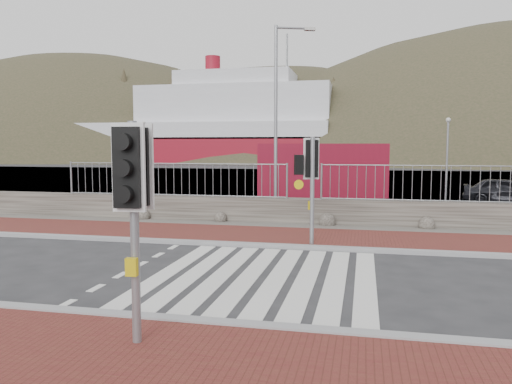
% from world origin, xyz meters
% --- Properties ---
extents(ground, '(220.00, 220.00, 0.00)m').
position_xyz_m(ground, '(0.00, 0.00, 0.00)').
color(ground, '#28282B').
rests_on(ground, ground).
extents(sidewalk_far, '(40.00, 3.00, 0.08)m').
position_xyz_m(sidewalk_far, '(0.00, 4.50, 0.04)').
color(sidewalk_far, brown).
rests_on(sidewalk_far, ground).
extents(kerb_near, '(40.00, 0.25, 0.12)m').
position_xyz_m(kerb_near, '(0.00, -3.00, 0.05)').
color(kerb_near, gray).
rests_on(kerb_near, ground).
extents(kerb_far, '(40.00, 0.25, 0.12)m').
position_xyz_m(kerb_far, '(0.00, 3.00, 0.05)').
color(kerb_far, gray).
rests_on(kerb_far, ground).
extents(zebra_crossing, '(4.62, 5.60, 0.01)m').
position_xyz_m(zebra_crossing, '(-0.00, 0.00, 0.01)').
color(zebra_crossing, silver).
rests_on(zebra_crossing, ground).
extents(gravel_strip, '(40.00, 1.50, 0.06)m').
position_xyz_m(gravel_strip, '(0.00, 6.50, 0.03)').
color(gravel_strip, '#59544C').
rests_on(gravel_strip, ground).
extents(stone_wall, '(40.00, 0.60, 0.90)m').
position_xyz_m(stone_wall, '(0.00, 7.30, 0.45)').
color(stone_wall, '#413C35').
rests_on(stone_wall, ground).
extents(railing, '(18.07, 0.07, 1.22)m').
position_xyz_m(railing, '(0.00, 7.15, 1.82)').
color(railing, gray).
rests_on(railing, stone_wall).
extents(quay, '(120.00, 40.00, 0.50)m').
position_xyz_m(quay, '(0.00, 27.90, 0.00)').
color(quay, '#4C4C4F').
rests_on(quay, ground).
extents(water, '(220.00, 50.00, 0.05)m').
position_xyz_m(water, '(0.00, 62.90, 0.00)').
color(water, '#3F4C54').
rests_on(water, ground).
extents(ferry, '(50.00, 16.00, 20.00)m').
position_xyz_m(ferry, '(-24.65, 67.90, 5.36)').
color(ferry, maroon).
rests_on(ferry, ground).
extents(hills_backdrop, '(254.00, 90.00, 100.00)m').
position_xyz_m(hills_backdrop, '(6.74, 87.90, -23.05)').
color(hills_backdrop, '#30341F').
rests_on(hills_backdrop, ground).
extents(traffic_signal_near, '(0.46, 0.29, 3.08)m').
position_xyz_m(traffic_signal_near, '(-0.96, -3.96, 2.22)').
color(traffic_signal_near, gray).
rests_on(traffic_signal_near, ground).
extents(traffic_signal_far, '(0.74, 0.44, 2.99)m').
position_xyz_m(traffic_signal_far, '(0.63, 3.37, 2.16)').
color(traffic_signal_far, gray).
rests_on(traffic_signal_far, ground).
extents(streetlight, '(1.45, 0.63, 7.08)m').
position_xyz_m(streetlight, '(-1.06, 8.14, 3.99)').
color(streetlight, gray).
rests_on(streetlight, ground).
extents(shipping_container, '(7.20, 3.76, 2.86)m').
position_xyz_m(shipping_container, '(-0.29, 17.62, 1.43)').
color(shipping_container, maroon).
rests_on(shipping_container, ground).
extents(car_a, '(3.96, 2.30, 1.26)m').
position_xyz_m(car_a, '(8.56, 15.30, 0.63)').
color(car_a, black).
rests_on(car_a, ground).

